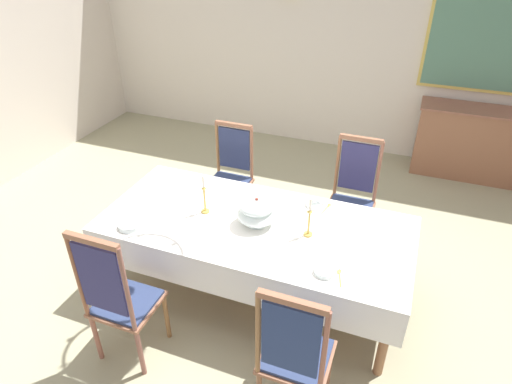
{
  "coord_description": "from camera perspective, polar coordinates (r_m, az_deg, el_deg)",
  "views": [
    {
      "loc": [
        1.05,
        -2.9,
        2.86
      ],
      "look_at": [
        -0.03,
        -0.09,
        0.99
      ],
      "focal_mm": 31.03,
      "sensor_mm": 36.0,
      "label": 1
    }
  ],
  "objects": [
    {
      "name": "dining_table",
      "position": [
        3.64,
        -0.15,
        -4.96
      ],
      "size": [
        2.5,
        1.12,
        0.75
      ],
      "color": "brown",
      "rests_on": "ground"
    },
    {
      "name": "spoon_secondary",
      "position": [
        3.17,
        10.72,
        -10.3
      ],
      "size": [
        0.06,
        0.17,
        0.01
      ],
      "rotation": [
        0.0,
        0.0,
        0.28
      ],
      "color": "gold",
      "rests_on": "tablecloth"
    },
    {
      "name": "tablecloth",
      "position": [
        3.64,
        -0.15,
        -4.94
      ],
      "size": [
        2.52,
        1.14,
        0.32
      ],
      "color": "white",
      "rests_on": "dining_table"
    },
    {
      "name": "bowl_near_right",
      "position": [
        3.15,
        8.87,
        -10.01
      ],
      "size": [
        0.15,
        0.15,
        0.04
      ],
      "color": "white",
      "rests_on": "tablecloth"
    },
    {
      "name": "soup_tureen",
      "position": [
        3.52,
        0.1,
        -2.5
      ],
      "size": [
        0.32,
        0.32,
        0.25
      ],
      "color": "white",
      "rests_on": "tablecloth"
    },
    {
      "name": "candlestick_east",
      "position": [
        3.41,
        6.86,
        -3.72
      ],
      "size": [
        0.07,
        0.07,
        0.34
      ],
      "color": "gold",
      "rests_on": "tablecloth"
    },
    {
      "name": "candlestick_west",
      "position": [
        3.67,
        -6.66,
        -0.75
      ],
      "size": [
        0.07,
        0.07,
        0.35
      ],
      "color": "gold",
      "rests_on": "tablecloth"
    },
    {
      "name": "chair_south_a",
      "position": [
        3.32,
        -17.3,
        -12.85
      ],
      "size": [
        0.44,
        0.42,
        1.21
      ],
      "color": "#896345",
      "rests_on": "ground"
    },
    {
      "name": "chair_south_b",
      "position": [
        2.9,
        4.98,
        -20.03
      ],
      "size": [
        0.44,
        0.42,
        1.16
      ],
      "color": "#8D5847",
      "rests_on": "ground"
    },
    {
      "name": "framed_painting",
      "position": [
        6.05,
        26.84,
        18.0
      ],
      "size": [
        1.15,
        0.05,
        1.41
      ],
      "color": "#D1B251"
    },
    {
      "name": "bowl_near_left",
      "position": [
        3.83,
        7.59,
        -1.5
      ],
      "size": [
        0.15,
        0.15,
        0.03
      ],
      "color": "white",
      "rests_on": "tablecloth"
    },
    {
      "name": "chair_north_a",
      "position": [
        4.66,
        -3.34,
        2.28
      ],
      "size": [
        0.44,
        0.42,
        1.09
      ],
      "rotation": [
        0.0,
        0.0,
        3.14
      ],
      "color": "#945141",
      "rests_on": "ground"
    },
    {
      "name": "back_wall",
      "position": [
        6.2,
        11.46,
        19.84
      ],
      "size": [
        7.25,
        0.08,
        3.25
      ],
      "primitive_type": "cube",
      "color": "silver",
      "rests_on": "ground"
    },
    {
      "name": "sideboard",
      "position": [
        6.21,
        26.36,
        5.66
      ],
      "size": [
        1.44,
        0.48,
        0.9
      ],
      "rotation": [
        0.0,
        0.0,
        3.14
      ],
      "color": "#8C5A40",
      "rests_on": "ground"
    },
    {
      "name": "spoon_primary",
      "position": [
        3.84,
        9.28,
        -1.8
      ],
      "size": [
        0.06,
        0.18,
        0.01
      ],
      "rotation": [
        0.0,
        0.0,
        -0.22
      ],
      "color": "gold",
      "rests_on": "tablecloth"
    },
    {
      "name": "ground",
      "position": [
        4.22,
        0.78,
        -11.15
      ],
      "size": [
        7.25,
        6.1,
        0.04
      ],
      "primitive_type": "cube",
      "color": "#9E9A7B"
    },
    {
      "name": "chair_north_b",
      "position": [
        4.35,
        12.32,
        -0.51
      ],
      "size": [
        0.44,
        0.42,
        1.15
      ],
      "rotation": [
        0.0,
        0.0,
        3.14
      ],
      "color": "#946339",
      "rests_on": "ground"
    },
    {
      "name": "bowl_far_left",
      "position": [
        3.67,
        -15.88,
        -4.06
      ],
      "size": [
        0.19,
        0.19,
        0.04
      ],
      "color": "white",
      "rests_on": "tablecloth"
    }
  ]
}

